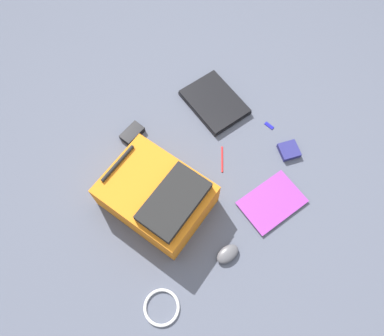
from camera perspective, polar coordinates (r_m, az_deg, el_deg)
ground_plane at (r=1.73m, az=0.08°, el=-1.99°), size 3.40×3.40×0.00m
backpack at (r=1.61m, az=-5.29°, el=-4.45°), size 0.53×0.47×0.20m
laptop at (r=1.92m, az=3.50°, el=10.14°), size 0.33×0.25×0.03m
book_manual at (r=1.72m, az=12.25°, el=-5.19°), size 0.20×0.29×0.01m
computer_mouse at (r=1.62m, az=5.53°, el=-13.11°), size 0.07×0.11×0.03m
cable_coil at (r=1.60m, az=-4.73°, el=-20.72°), size 0.15×0.15×0.01m
power_brick at (r=1.85m, az=-9.23°, el=5.32°), size 0.10×0.13×0.03m
pen_black at (r=1.78m, az=4.71°, el=1.40°), size 0.12×0.09×0.01m
earbud_pouch at (r=1.84m, az=14.78°, el=2.65°), size 0.11×0.11×0.03m
usb_stick at (r=1.90m, az=11.86°, el=6.46°), size 0.05×0.03×0.01m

